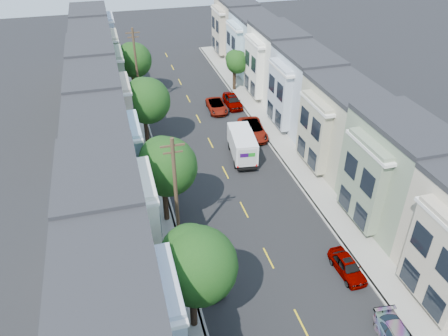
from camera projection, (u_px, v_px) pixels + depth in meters
The scene contains 23 objects.
ground at pixel (268, 258), 32.67m from camera, with size 160.00×160.00×0.00m, color black.
road_slab at pixel (218, 157), 44.77m from camera, with size 12.00×70.00×0.02m, color black.
curb_left at pixel (159, 165), 43.39m from camera, with size 0.30×70.00×0.15m, color gray.
curb_right at pixel (273, 148), 46.09m from camera, with size 0.30×70.00×0.15m, color gray.
sidewalk_left at pixel (146, 167), 43.10m from camera, with size 2.60×70.00×0.15m, color gray.
sidewalk_right at pixel (284, 147), 46.38m from camera, with size 2.60×70.00×0.15m, color gray.
centerline at pixel (218, 157), 44.78m from camera, with size 0.12×70.00×0.01m, color gold.
townhouse_row_left at pixel (106, 173), 42.29m from camera, with size 5.00×70.00×8.50m, color #AFAA8E.
townhouse_row_right at pixel (317, 143), 47.27m from camera, with size 5.00×70.00×8.50m, color #AFAA8E.
tree_b at pixel (196, 266), 25.00m from camera, with size 4.70×4.70×7.50m.
tree_c at pixel (166, 167), 33.66m from camera, with size 4.70×4.70×7.56m.
tree_d at pixel (146, 101), 43.83m from camera, with size 4.70×4.70×7.58m.
tree_e at pixel (133, 60), 54.68m from camera, with size 4.37×4.37×7.17m.
tree_far_r at pixel (237, 62), 57.30m from camera, with size 3.03×3.03×5.41m.
utility_pole_near at pixel (177, 201), 30.06m from camera, with size 1.60×0.26×10.00m.
utility_pole_far at pixel (137, 71), 51.06m from camera, with size 1.60×0.26×10.00m.
fedex_truck at pixel (242, 144), 43.90m from camera, with size 2.22×5.77×2.77m.
lead_sedan at pixel (217, 106), 53.53m from camera, with size 2.11×4.57×1.27m, color black.
parked_left_c at pixel (207, 273), 30.46m from camera, with size 1.69×4.41×1.43m, color #ADAEAF.
parked_left_d at pixel (173, 168), 41.93m from camera, with size 1.71×4.08×1.22m, color #4A0E1D.
parked_right_b at pixel (347, 266), 31.11m from camera, with size 1.48×3.86×1.25m, color white.
parked_right_c at pixel (253, 130), 48.12m from camera, with size 2.54×5.50×1.53m, color black.
parked_right_d at pixel (232, 101), 54.56m from camera, with size 1.77×4.61×1.50m, color #101F36.
Camera 1 is at (-9.51, -21.93, 23.51)m, focal length 35.00 mm.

